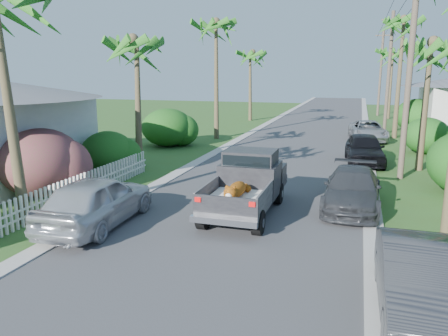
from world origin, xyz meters
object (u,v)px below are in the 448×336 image
(palm_l_b, at_px, (135,40))
(palm_l_c, at_px, (216,23))
(parked_car_rd, at_px, (368,131))
(palm_r_b, at_px, (431,43))
(parked_car_ln, at_px, (97,201))
(utility_pole_d, at_px, (381,72))
(parked_car_rn, at_px, (421,282))
(palm_r_c, at_px, (404,20))
(parked_car_rm, at_px, (352,189))
(utility_pole_c, at_px, (389,73))
(utility_pole_b, at_px, (409,74))
(parked_car_rf, at_px, (364,149))
(palm_l_d, at_px, (251,53))
(palm_r_d, at_px, (393,50))
(pickup_truck, at_px, (248,182))

(palm_l_b, height_order, palm_l_c, palm_l_c)
(parked_car_rd, xyz_separation_m, palm_r_b, (2.27, -9.15, 5.28))
(parked_car_ln, height_order, palm_r_b, palm_r_b)
(palm_r_b, bearing_deg, utility_pole_d, 92.05)
(parked_car_rn, xyz_separation_m, palm_r_c, (1.20, 24.97, 7.40))
(parked_car_rm, distance_m, utility_pole_c, 20.60)
(palm_l_b, bearing_deg, palm_l_c, 85.43)
(parked_car_rm, xyz_separation_m, palm_l_b, (-10.40, 4.13, 5.48))
(parked_car_rm, distance_m, utility_pole_b, 6.76)
(parked_car_rf, height_order, palm_l_d, palm_l_d)
(palm_r_b, relative_size, utility_pole_c, 0.80)
(palm_l_b, height_order, utility_pole_d, utility_pole_d)
(palm_r_c, relative_size, palm_r_d, 1.17)
(parked_car_rn, bearing_deg, parked_car_ln, 162.61)
(parked_car_ln, height_order, palm_l_c, palm_l_c)
(pickup_truck, height_order, parked_car_rn, pickup_truck)
(palm_r_b, bearing_deg, utility_pole_b, -116.57)
(parked_car_rn, relative_size, palm_l_b, 0.58)
(palm_l_d, relative_size, utility_pole_d, 0.86)
(parked_car_rn, xyz_separation_m, palm_r_b, (1.60, 13.97, 5.24))
(palm_l_c, height_order, utility_pole_c, palm_l_c)
(parked_car_rd, bearing_deg, palm_r_d, 74.83)
(parked_car_rn, bearing_deg, utility_pole_c, 87.78)
(palm_r_c, bearing_deg, utility_pole_b, -92.64)
(parked_car_rf, relative_size, utility_pole_d, 0.50)
(parked_car_rf, xyz_separation_m, utility_pole_c, (1.55, 12.06, 3.83))
(palm_r_b, distance_m, utility_pole_b, 2.61)
(palm_r_d, height_order, utility_pole_d, utility_pole_d)
(parked_car_rf, height_order, parked_car_ln, parked_car_ln)
(pickup_truck, bearing_deg, utility_pole_d, 81.56)
(pickup_truck, bearing_deg, palm_l_b, 142.14)
(parked_car_rf, xyz_separation_m, palm_l_c, (-10.05, 6.06, 7.14))
(palm_l_d, xyz_separation_m, palm_r_d, (13.00, 6.00, 0.29))
(parked_car_rd, distance_m, palm_r_d, 17.11)
(pickup_truck, distance_m, utility_pole_d, 37.01)
(parked_car_rm, bearing_deg, parked_car_ln, -149.28)
(parked_car_ln, relative_size, utility_pole_d, 0.52)
(parked_car_rd, bearing_deg, parked_car_rm, -99.94)
(parked_car_rd, height_order, palm_l_b, palm_l_b)
(parked_car_ln, xyz_separation_m, utility_pole_d, (9.47, 39.35, 3.80))
(parked_car_rn, relative_size, utility_pole_c, 0.48)
(palm_l_c, height_order, palm_l_d, palm_l_c)
(pickup_truck, xyz_separation_m, utility_pole_c, (5.40, 21.44, 3.59))
(parked_car_rf, bearing_deg, utility_pole_c, 77.55)
(palm_r_d, bearing_deg, palm_l_c, -124.78)
(palm_l_c, height_order, palm_r_b, palm_l_c)
(parked_car_rm, relative_size, palm_l_c, 0.50)
(palm_r_b, bearing_deg, palm_l_b, -167.38)
(parked_car_rn, bearing_deg, palm_l_d, 108.29)
(pickup_truck, distance_m, parked_car_rn, 7.33)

